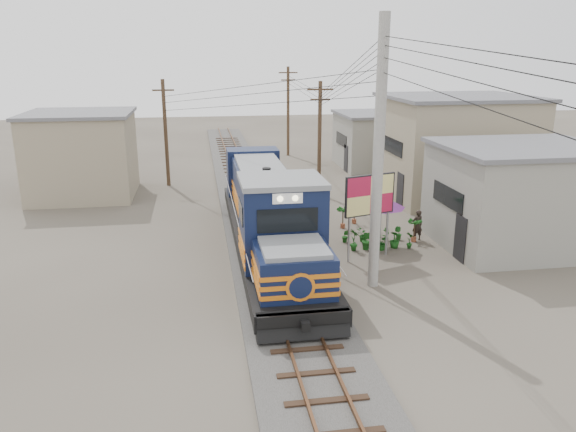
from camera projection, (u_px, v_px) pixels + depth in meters
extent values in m
plane|color=#473F35|center=(281.00, 286.00, 21.65)|extent=(120.00, 120.00, 0.00)
cube|color=#595651|center=(255.00, 213.00, 31.10)|extent=(3.60, 70.00, 0.16)
cube|color=#51331E|center=(245.00, 210.00, 30.97)|extent=(0.08, 70.00, 0.12)
cube|color=#51331E|center=(264.00, 210.00, 31.14)|extent=(0.08, 70.00, 0.12)
cube|color=black|center=(269.00, 236.00, 24.96)|extent=(3.04, 16.77, 0.58)
cube|color=black|center=(288.00, 290.00, 20.09)|extent=(2.31, 3.35, 0.68)
cube|color=black|center=(256.00, 211.00, 30.01)|extent=(2.31, 3.35, 0.68)
cube|color=#0E1633|center=(294.00, 272.00, 18.56)|extent=(2.49, 2.52, 1.57)
cube|color=#0E1633|center=(282.00, 225.00, 20.80)|extent=(2.98, 2.72, 3.25)
cube|color=slate|center=(282.00, 180.00, 20.33)|extent=(3.04, 2.86, 0.19)
cube|color=black|center=(288.00, 220.00, 19.34)|extent=(2.13, 0.06, 0.84)
cube|color=white|center=(288.00, 198.00, 19.11)|extent=(1.05, 0.06, 0.37)
cube|color=#0E1633|center=(262.00, 194.00, 27.07)|extent=(2.37, 10.27, 2.41)
cube|color=slate|center=(261.00, 168.00, 26.72)|extent=(2.13, 10.27, 0.19)
cube|color=orange|center=(269.00, 224.00, 24.80)|extent=(3.08, 16.77, 0.15)
cube|color=orange|center=(269.00, 217.00, 24.71)|extent=(3.08, 16.77, 0.15)
cube|color=orange|center=(269.00, 210.00, 24.62)|extent=(3.08, 16.77, 0.15)
cylinder|color=#9E9B93|center=(378.00, 158.00, 20.31)|extent=(0.40, 0.40, 10.00)
cylinder|color=#4C3826|center=(320.00, 139.00, 34.62)|extent=(0.24, 0.24, 7.00)
cube|color=#4C3826|center=(320.00, 89.00, 33.78)|extent=(1.60, 0.10, 0.10)
cube|color=#4C3826|center=(320.00, 100.00, 33.94)|extent=(1.20, 0.10, 0.10)
cylinder|color=#4C3826|center=(288.00, 112.00, 47.86)|extent=(0.24, 0.24, 7.50)
cube|color=#4C3826|center=(288.00, 73.00, 46.94)|extent=(1.60, 0.10, 0.10)
cube|color=#4C3826|center=(288.00, 80.00, 47.11)|extent=(1.20, 0.10, 0.10)
cylinder|color=#4C3826|center=(166.00, 134.00, 36.95)|extent=(0.24, 0.24, 7.00)
cube|color=#4C3826|center=(163.00, 87.00, 36.11)|extent=(1.60, 0.10, 0.10)
cube|color=#4C3826|center=(163.00, 96.00, 36.28)|extent=(1.20, 0.10, 0.10)
cube|color=gray|center=(520.00, 198.00, 25.62)|extent=(7.00, 6.00, 4.50)
cube|color=slate|center=(526.00, 147.00, 24.96)|extent=(7.35, 6.30, 0.20)
cube|color=black|center=(448.00, 197.00, 25.02)|extent=(0.05, 3.00, 0.90)
cube|color=gray|center=(455.00, 149.00, 34.09)|extent=(8.00, 7.00, 6.00)
cube|color=slate|center=(459.00, 97.00, 33.22)|extent=(8.40, 7.35, 0.20)
cube|color=black|center=(392.00, 146.00, 33.39)|extent=(0.05, 3.50, 0.90)
cube|color=gray|center=(379.00, 141.00, 43.62)|extent=(6.00, 6.00, 4.00)
cube|color=slate|center=(380.00, 114.00, 43.02)|extent=(6.30, 6.30, 0.20)
cube|color=black|center=(341.00, 139.00, 43.10)|extent=(0.05, 3.00, 0.90)
cube|color=gray|center=(83.00, 156.00, 34.57)|extent=(6.00, 6.00, 5.00)
cube|color=slate|center=(78.00, 113.00, 33.84)|extent=(6.30, 6.30, 0.20)
cube|color=black|center=(30.00, 153.00, 34.04)|extent=(0.05, 3.00, 0.90)
cylinder|color=#99999E|center=(349.00, 231.00, 23.74)|extent=(0.10, 0.10, 2.75)
cylinder|color=#99999E|center=(387.00, 225.00, 24.59)|extent=(0.10, 0.10, 2.75)
cube|color=black|center=(370.00, 195.00, 23.74)|extent=(2.34, 0.83, 1.76)
cube|color=#BA183F|center=(370.00, 195.00, 23.72)|extent=(2.23, 0.76, 1.65)
cylinder|color=black|center=(380.00, 245.00, 26.09)|extent=(0.44, 0.44, 0.10)
cylinder|color=#99999E|center=(381.00, 223.00, 25.80)|extent=(0.05, 0.05, 2.18)
cone|color=#5B2062|center=(382.00, 202.00, 25.50)|extent=(2.51, 2.51, 0.55)
imported|color=black|center=(417.00, 225.00, 26.68)|extent=(0.60, 0.44, 1.50)
imported|color=#175017|center=(354.00, 240.00, 25.35)|extent=(0.56, 0.65, 1.05)
imported|color=#175017|center=(367.00, 240.00, 25.47)|extent=(0.61, 0.63, 0.89)
imported|color=#175017|center=(382.00, 243.00, 25.46)|extent=(0.79, 0.82, 0.70)
imported|color=#175017|center=(395.00, 240.00, 25.74)|extent=(0.63, 0.63, 0.79)
imported|color=#175017|center=(410.00, 240.00, 25.65)|extent=(0.42, 0.50, 0.81)
imported|color=#175017|center=(346.00, 236.00, 26.50)|extent=(0.43, 0.41, 0.63)
imported|color=#175017|center=(363.00, 235.00, 26.60)|extent=(0.74, 0.71, 0.63)
imported|color=#175017|center=(376.00, 233.00, 26.55)|extent=(0.51, 0.51, 0.86)
imported|color=#175017|center=(386.00, 234.00, 26.67)|extent=(0.42, 0.37, 0.66)
imported|color=#175017|center=(398.00, 233.00, 26.88)|extent=(0.44, 0.45, 0.64)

